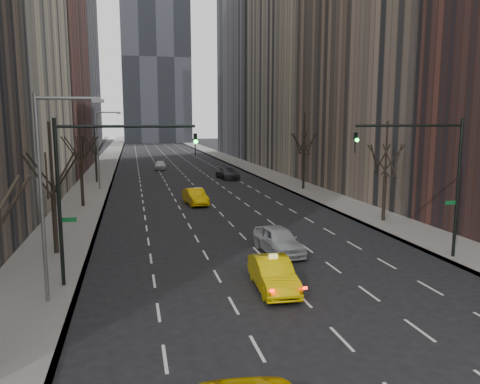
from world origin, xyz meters
TOP-DOWN VIEW (x-y plane):
  - sidewalk_left at (-12.25, 70.00)m, footprint 4.50×320.00m
  - sidewalk_right at (12.25, 70.00)m, footprint 4.50×320.00m
  - bld_left_far at (-21.50, 66.00)m, footprint 14.00×28.00m
  - bld_left_deep at (-21.50, 96.00)m, footprint 14.00×30.00m
  - bld_right_far at (21.50, 64.00)m, footprint 14.00×28.00m
  - bld_right_deep at (21.50, 95.00)m, footprint 14.00×30.00m
  - tree_lw_b at (-12.00, 18.00)m, footprint 3.36×3.50m
  - tree_lw_c at (-12.00, 34.00)m, footprint 3.36×3.50m
  - tree_lw_d at (-12.00, 52.00)m, footprint 3.36×3.50m
  - tree_rw_b at (12.00, 22.00)m, footprint 3.36×3.50m
  - tree_rw_c at (12.00, 40.00)m, footprint 3.36×3.50m
  - traffic_mast_left at (-9.11, 12.00)m, footprint 6.69×0.39m
  - traffic_mast_right at (9.11, 12.00)m, footprint 6.69×0.39m
  - streetlight_near at (-10.84, 10.00)m, footprint 2.83×0.22m
  - streetlight_far at (-10.84, 45.00)m, footprint 2.83×0.22m
  - taxi_sedan at (-0.99, 9.50)m, footprint 1.86×4.74m
  - silver_sedan_ahead at (1.15, 15.42)m, footprint 2.39×5.03m
  - far_taxi at (-1.58, 33.22)m, footprint 2.15×4.81m
  - far_suv_grey at (5.42, 52.26)m, footprint 2.88×5.75m
  - far_car_white at (-2.92, 66.92)m, footprint 2.04×4.53m

SIDE VIEW (x-z plane):
  - sidewalk_left at x=-12.25m, z-range 0.00..0.15m
  - sidewalk_right at x=12.25m, z-range 0.00..0.15m
  - far_car_white at x=-2.92m, z-range 0.00..1.51m
  - far_taxi at x=-1.58m, z-range 0.00..1.53m
  - taxi_sedan at x=-0.99m, z-range 0.00..1.54m
  - far_suv_grey at x=5.42m, z-range 0.00..1.60m
  - silver_sedan_ahead at x=1.15m, z-range 0.00..1.66m
  - tree_lw_d at x=-12.00m, z-range -0.12..7.24m
  - tree_lw_b at x=-12.00m, z-range -0.19..7.63m
  - tree_rw_b at x=12.00m, z-range -0.19..7.63m
  - tree_lw_c at x=-12.00m, z-range -0.33..8.41m
  - tree_rw_c at x=12.00m, z-range -0.33..8.41m
  - traffic_mast_left at x=-9.11m, z-range 1.49..9.49m
  - traffic_mast_right at x=9.11m, z-range 1.49..9.49m
  - streetlight_near at x=-10.84m, z-range 1.12..10.12m
  - streetlight_far at x=-10.84m, z-range 1.12..10.12m
  - bld_left_far at x=-21.50m, z-range 0.00..44.00m
  - bld_right_far at x=21.50m, z-range 0.00..50.00m
  - bld_right_deep at x=21.50m, z-range 0.00..58.00m
  - bld_left_deep at x=-21.50m, z-range 0.00..60.00m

